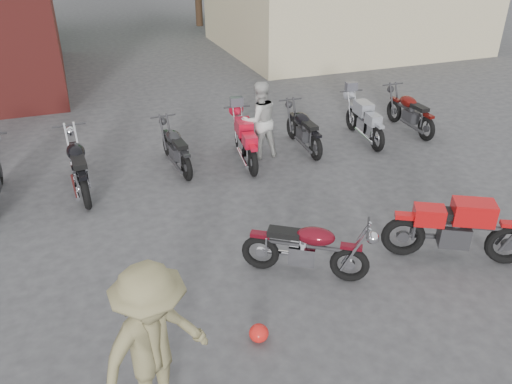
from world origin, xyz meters
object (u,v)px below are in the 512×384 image
object	(u,v)px
row_bike_6	(364,118)
row_bike_7	(410,110)
vintage_motorcycle	(307,245)
row_bike_2	(78,163)
row_bike_5	(303,127)
row_bike_3	(175,145)
person_light	(259,120)
helmet	(259,333)
person_tan	(154,349)
sportbike	(461,225)
row_bike_4	(245,138)

from	to	relation	value
row_bike_6	row_bike_7	xyz separation A→B (m)	(1.43, 0.15, -0.00)
vintage_motorcycle	row_bike_7	bearing A→B (deg)	75.60
vintage_motorcycle	row_bike_6	distance (m)	5.76
row_bike_2	row_bike_7	distance (m)	8.16
row_bike_2	row_bike_6	size ratio (longest dim) A/B	1.08
row_bike_5	row_bike_3	bearing A→B (deg)	91.44
row_bike_5	person_light	bearing A→B (deg)	95.57
helmet	row_bike_6	bearing A→B (deg)	48.37
person_tan	row_bike_6	world-z (taller)	person_tan
row_bike_3	row_bike_5	distance (m)	3.05
row_bike_2	row_bike_6	bearing A→B (deg)	-90.40
row_bike_3	row_bike_6	size ratio (longest dim) A/B	0.94
sportbike	row_bike_6	distance (m)	5.06
person_tan	row_bike_5	bearing A→B (deg)	26.23
vintage_motorcycle	row_bike_6	xyz separation A→B (m)	(3.68, 4.43, 0.02)
row_bike_4	helmet	bearing A→B (deg)	169.32
helmet	row_bike_6	world-z (taller)	row_bike_6
vintage_motorcycle	row_bike_4	size ratio (longest dim) A/B	0.96
person_tan	row_bike_2	world-z (taller)	person_tan
row_bike_2	sportbike	bearing A→B (deg)	-133.26
row_bike_3	row_bike_4	distance (m)	1.54
person_light	person_tan	bearing A→B (deg)	57.79
vintage_motorcycle	sportbike	distance (m)	2.45
helmet	row_bike_4	distance (m)	5.54
row_bike_3	row_bike_7	xyz separation A→B (m)	(6.12, 0.11, 0.03)
helmet	row_bike_7	size ratio (longest dim) A/B	0.13
sportbike	vintage_motorcycle	bearing A→B (deg)	-162.05
row_bike_4	row_bike_7	world-z (taller)	row_bike_4
helmet	row_bike_5	bearing A→B (deg)	59.64
helmet	row_bike_2	bearing A→B (deg)	110.02
sportbike	helmet	distance (m)	3.65
sportbike	row_bike_4	xyz separation A→B (m)	(-1.89, 4.70, -0.07)
person_light	row_bike_4	distance (m)	0.52
helmet	row_bike_4	bearing A→B (deg)	72.28
helmet	person_tan	bearing A→B (deg)	-153.79
vintage_motorcycle	row_bike_6	bearing A→B (deg)	84.04
row_bike_2	row_bike_5	world-z (taller)	row_bike_2
row_bike_4	row_bike_6	size ratio (longest dim) A/B	1.01
sportbike	row_bike_4	bearing A→B (deg)	140.87
sportbike	row_bike_6	xyz separation A→B (m)	(1.27, 4.89, -0.08)
vintage_motorcycle	person_tan	size ratio (longest dim) A/B	0.94
sportbike	person_tan	world-z (taller)	person_tan
person_light	vintage_motorcycle	bearing A→B (deg)	75.68
person_tan	row_bike_5	size ratio (longest dim) A/B	1.08
row_bike_3	row_bike_4	size ratio (longest dim) A/B	0.93
person_light	row_bike_5	world-z (taller)	person_light
person_light	person_tan	world-z (taller)	person_tan
helmet	person_light	world-z (taller)	person_light
row_bike_4	row_bike_7	size ratio (longest dim) A/B	1.01
row_bike_3	row_bike_5	size ratio (longest dim) A/B	0.97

